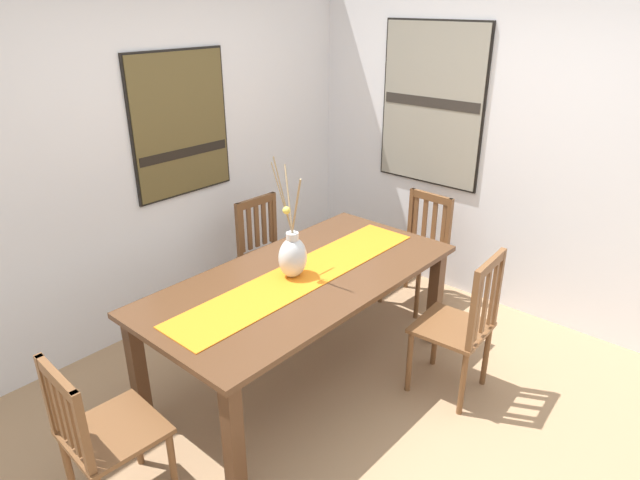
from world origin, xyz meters
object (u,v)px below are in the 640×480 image
(dining_table, at_px, (302,289))
(chair_1, at_px, (418,247))
(chair_2, at_px, (461,325))
(painting_on_side_wall, at_px, (432,105))
(painting_on_back_wall, at_px, (180,125))
(chair_3, at_px, (101,433))
(chair_0, at_px, (269,252))
(centerpiece_vase, at_px, (293,255))

(dining_table, bearing_deg, chair_1, 0.11)
(dining_table, distance_m, chair_2, 1.00)
(chair_2, distance_m, painting_on_side_wall, 1.93)
(chair_1, height_order, painting_on_back_wall, painting_on_back_wall)
(painting_on_back_wall, bearing_deg, painting_on_side_wall, -33.32)
(chair_3, distance_m, painting_on_side_wall, 3.34)
(chair_0, height_order, chair_2, chair_2)
(dining_table, relative_size, chair_0, 2.25)
(chair_1, height_order, painting_on_side_wall, painting_on_side_wall)
(chair_1, xyz_separation_m, chair_3, (-2.77, -0.02, 0.00))
(chair_3, relative_size, painting_on_back_wall, 0.86)
(dining_table, xyz_separation_m, chair_1, (1.38, 0.00, -0.18))
(chair_1, xyz_separation_m, painting_on_side_wall, (0.40, 0.21, 1.06))
(centerpiece_vase, xyz_separation_m, chair_0, (0.54, 0.80, -0.41))
(chair_0, height_order, chair_3, chair_0)
(chair_3, bearing_deg, centerpiece_vase, 2.11)
(chair_0, xyz_separation_m, painting_on_back_wall, (-0.38, 0.47, 1.01))
(centerpiece_vase, bearing_deg, dining_table, -40.37)
(chair_3, height_order, painting_on_back_wall, painting_on_back_wall)
(chair_1, relative_size, chair_3, 1.01)
(chair_0, distance_m, painting_on_side_wall, 1.77)
(painting_on_back_wall, distance_m, painting_on_side_wall, 1.98)
(painting_on_side_wall, bearing_deg, chair_3, -175.93)
(chair_0, bearing_deg, dining_table, -120.92)
(painting_on_side_wall, bearing_deg, chair_0, 153.95)
(chair_0, bearing_deg, painting_on_side_wall, -26.05)
(centerpiece_vase, xyz_separation_m, painting_on_side_wall, (1.82, 0.18, 0.64))
(painting_on_side_wall, bearing_deg, dining_table, -173.18)
(centerpiece_vase, bearing_deg, painting_on_back_wall, 82.71)
(dining_table, xyz_separation_m, centerpiece_vase, (-0.04, 0.04, 0.24))
(centerpiece_vase, distance_m, chair_1, 1.48)
(chair_1, height_order, chair_2, chair_2)
(dining_table, height_order, chair_2, chair_2)
(chair_3, bearing_deg, painting_on_side_wall, 4.07)
(chair_2, xyz_separation_m, chair_3, (-1.92, 0.82, -0.02))
(centerpiece_vase, relative_size, chair_0, 0.84)
(chair_0, distance_m, chair_1, 1.21)
(chair_2, distance_m, painting_on_back_wall, 2.39)
(chair_0, relative_size, painting_on_back_wall, 0.88)
(dining_table, xyz_separation_m, painting_on_back_wall, (0.12, 1.30, 0.83))
(centerpiece_vase, height_order, painting_on_back_wall, painting_on_back_wall)
(chair_0, relative_size, chair_2, 0.93)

